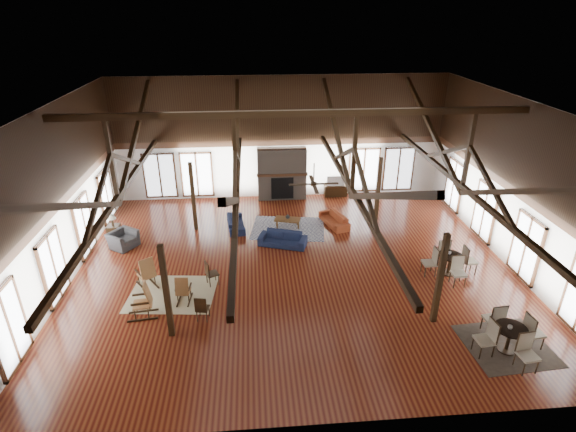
{
  "coord_description": "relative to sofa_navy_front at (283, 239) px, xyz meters",
  "views": [
    {
      "loc": [
        -1.43,
        -14.34,
        8.91
      ],
      "look_at": [
        -0.16,
        1.0,
        1.65
      ],
      "focal_mm": 28.0,
      "sensor_mm": 36.0,
      "label": 1
    }
  ],
  "objects": [
    {
      "name": "rug_navy",
      "position": [
        0.35,
        1.5,
        -0.28
      ],
      "size": [
        3.42,
        2.76,
        0.01
      ],
      "primitive_type": "cube",
      "rotation": [
        0.0,
        0.0,
        -0.14
      ],
      "color": "#181E43",
      "rests_on": "floor"
    },
    {
      "name": "post_grid",
      "position": [
        0.32,
        -1.72,
        1.24
      ],
      "size": [
        8.16,
        7.16,
        3.05
      ],
      "color": "black",
      "rests_on": "floor"
    },
    {
      "name": "sofa_orange",
      "position": [
        2.43,
        1.7,
        -0.02
      ],
      "size": [
        1.91,
        1.19,
        0.52
      ],
      "primitive_type": "imported",
      "rotation": [
        0.0,
        0.0,
        -1.27
      ],
      "color": "#8E381B",
      "rests_on": "floor"
    },
    {
      "name": "rocking_chair_a",
      "position": [
        -4.87,
        -2.6,
        0.26
      ],
      "size": [
        0.9,
        1.0,
        1.15
      ],
      "rotation": [
        0.0,
        0.0,
        0.62
      ],
      "color": "#A26A3D",
      "rests_on": "floor"
    },
    {
      "name": "wall_right",
      "position": [
        8.32,
        -1.72,
        2.72
      ],
      "size": [
        0.02,
        14.0,
        6.0
      ],
      "primitive_type": "cube",
      "color": "white",
      "rests_on": "floor"
    },
    {
      "name": "rug_dark",
      "position": [
        6.01,
        -6.5,
        -0.27
      ],
      "size": [
        2.49,
        2.29,
        0.01
      ],
      "primitive_type": "cube",
      "rotation": [
        0.0,
        0.0,
        0.07
      ],
      "color": "black",
      "rests_on": "floor"
    },
    {
      "name": "cafe_table_far",
      "position": [
        5.88,
        -2.6,
        0.24
      ],
      "size": [
        2.0,
        2.0,
        1.05
      ],
      "rotation": [
        0.0,
        0.0,
        0.01
      ],
      "color": "black",
      "rests_on": "floor"
    },
    {
      "name": "rocking_chair_b",
      "position": [
        -3.53,
        -3.61,
        0.18
      ],
      "size": [
        0.47,
        0.8,
        0.99
      ],
      "rotation": [
        0.0,
        0.0,
        -0.08
      ],
      "color": "#A26A3D",
      "rests_on": "floor"
    },
    {
      "name": "ceiling_fan",
      "position": [
        0.82,
        -2.72,
        3.45
      ],
      "size": [
        1.6,
        1.6,
        0.75
      ],
      "color": "black",
      "rests_on": "roof_truss"
    },
    {
      "name": "sofa_navy_front",
      "position": [
        0.0,
        0.0,
        0.0
      ],
      "size": [
        2.07,
        1.33,
        0.56
      ],
      "primitive_type": "imported",
      "rotation": [
        0.0,
        0.0,
        -0.33
      ],
      "color": "#141B37",
      "rests_on": "floor"
    },
    {
      "name": "sofa_navy_left",
      "position": [
        -1.93,
        1.72,
        -0.03
      ],
      "size": [
        1.79,
        0.86,
        0.5
      ],
      "primitive_type": "imported",
      "rotation": [
        0.0,
        0.0,
        1.68
      ],
      "color": "#151C3A",
      "rests_on": "floor"
    },
    {
      "name": "rocking_chair_c",
      "position": [
        -4.61,
        -4.24,
        0.28
      ],
      "size": [
        0.98,
        0.6,
        1.19
      ],
      "rotation": [
        0.0,
        0.0,
        1.7
      ],
      "color": "#A26A3D",
      "rests_on": "floor"
    },
    {
      "name": "side_table_lamp",
      "position": [
        -6.95,
        1.06,
        0.19
      ],
      "size": [
        0.49,
        0.49,
        1.25
      ],
      "color": "black",
      "rests_on": "floor"
    },
    {
      "name": "cup_far",
      "position": [
        5.86,
        -2.53,
        0.52
      ],
      "size": [
        0.13,
        0.13,
        0.1
      ],
      "primitive_type": "imported",
      "rotation": [
        0.0,
        0.0,
        -0.05
      ],
      "color": "#B2B2B2",
      "rests_on": "cafe_table_far"
    },
    {
      "name": "cup_near",
      "position": [
        5.84,
        -6.69,
        0.55
      ],
      "size": [
        0.17,
        0.17,
        0.11
      ],
      "primitive_type": "imported",
      "rotation": [
        0.0,
        0.0,
        -0.37
      ],
      "color": "#B2B2B2",
      "rests_on": "cafe_table_near"
    },
    {
      "name": "roof_truss",
      "position": [
        0.32,
        -1.72,
        3.75
      ],
      "size": [
        15.6,
        14.07,
        3.14
      ],
      "color": "black",
      "rests_on": "wall_back"
    },
    {
      "name": "side_chair_a",
      "position": [
        -2.73,
        -2.65,
        0.26
      ],
      "size": [
        0.52,
        0.52,
        0.93
      ],
      "rotation": [
        0.0,
        0.0,
        -1.16
      ],
      "color": "black",
      "rests_on": "floor"
    },
    {
      "name": "floor",
      "position": [
        0.32,
        -1.72,
        -0.28
      ],
      "size": [
        16.0,
        16.0,
        0.0
      ],
      "primitive_type": "plane",
      "color": "maroon",
      "rests_on": "ground"
    },
    {
      "name": "vase",
      "position": [
        0.34,
        1.63,
        0.25
      ],
      "size": [
        0.25,
        0.25,
        0.21
      ],
      "primitive_type": "imported",
      "rotation": [
        0.0,
        0.0,
        -0.3
      ],
      "color": "#B2B2B2",
      "rests_on": "coffee_table"
    },
    {
      "name": "armchair",
      "position": [
        -6.44,
        0.4,
        0.05
      ],
      "size": [
        1.32,
        1.36,
        0.67
      ],
      "primitive_type": "imported",
      "rotation": [
        0.0,
        0.0,
        0.98
      ],
      "color": "#2E2E31",
      "rests_on": "floor"
    },
    {
      "name": "wall_back",
      "position": [
        0.32,
        5.28,
        2.72
      ],
      "size": [
        16.0,
        0.02,
        6.0
      ],
      "primitive_type": "cube",
      "color": "white",
      "rests_on": "floor"
    },
    {
      "name": "cafe_table_near",
      "position": [
        5.91,
        -6.66,
        0.26
      ],
      "size": [
        2.08,
        2.08,
        1.07
      ],
      "rotation": [
        0.0,
        0.0,
        0.11
      ],
      "color": "black",
      "rests_on": "floor"
    },
    {
      "name": "rug_tan",
      "position": [
        -3.99,
        -3.11,
        -0.28
      ],
      "size": [
        3.04,
        2.49,
        0.01
      ],
      "primitive_type": "cube",
      "rotation": [
        0.0,
        0.0,
        -0.09
      ],
      "color": "tan",
      "rests_on": "floor"
    },
    {
      "name": "wall_front",
      "position": [
        0.32,
        -8.72,
        2.72
      ],
      "size": [
        16.0,
        0.02,
        6.0
      ],
      "primitive_type": "cube",
      "color": "white",
      "rests_on": "floor"
    },
    {
      "name": "fireplace",
      "position": [
        0.32,
        4.95,
        1.01
      ],
      "size": [
        2.5,
        0.69,
        2.6
      ],
      "color": "#63574B",
      "rests_on": "floor"
    },
    {
      "name": "wall_left",
      "position": [
        -7.68,
        -1.72,
        2.72
      ],
      "size": [
        0.02,
        14.0,
        6.0
      ],
      "primitive_type": "cube",
      "color": "white",
      "rests_on": "floor"
    },
    {
      "name": "side_chair_b",
      "position": [
        -2.83,
        -4.64,
        0.24
      ],
      "size": [
        0.44,
        0.44,
        0.89
      ],
      "rotation": [
        0.0,
        0.0,
        -0.18
      ],
      "color": "black",
      "rests_on": "floor"
    },
    {
      "name": "television",
      "position": [
        3.06,
        5.03,
        0.55
      ],
      "size": [
        0.91,
        0.13,
        0.52
      ],
      "primitive_type": "imported",
      "rotation": [
        0.0,
        0.0,
        -0.01
      ],
      "color": "#B2B2B2",
      "rests_on": "tv_console"
    },
    {
      "name": "ceiling",
      "position": [
        0.32,
        -1.72,
        5.72
      ],
      "size": [
        16.0,
        14.0,
        0.02
      ],
      "primitive_type": "cube",
      "color": "black",
      "rests_on": "wall_back"
    },
    {
      "name": "coffee_table",
      "position": [
        0.33,
        1.59,
        0.09
      ],
      "size": [
        1.21,
        0.82,
        0.42
      ],
      "rotation": [
        0.0,
        0.0,
        -0.26
      ],
      "color": "brown",
      "rests_on": "floor"
    },
    {
      "name": "tv_console",
      "position": [
        3.08,
        5.03,
        0.01
      ],
      "size": [
        1.15,
        0.43,
        0.57
      ],
      "primitive_type": "cube",
      "color": "black",
      "rests_on": "floor"
    }
  ]
}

